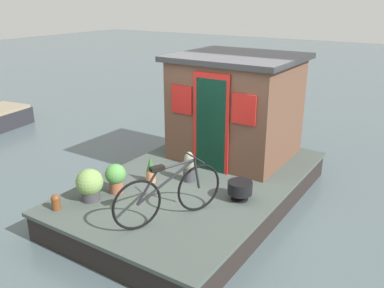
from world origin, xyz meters
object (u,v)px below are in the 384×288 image
object	(u,v)px
potted_plant_basil	(151,170)
potted_plant_mint	(189,167)
potted_plant_sage	(90,184)
mooring_bollard	(56,202)
houseboat_cabin	(236,106)
potted_plant_geranium	(116,177)
charcoal_grill	(240,188)
bicycle	(169,194)

from	to	relation	value
potted_plant_basil	potted_plant_mint	size ratio (longest dim) A/B	0.85
potted_plant_sage	mooring_bollard	bearing A→B (deg)	157.85
houseboat_cabin	potted_plant_geranium	world-z (taller)	houseboat_cabin
potted_plant_basil	charcoal_grill	distance (m)	1.60
potted_plant_geranium	potted_plant_basil	distance (m)	0.67
bicycle	charcoal_grill	bearing A→B (deg)	-27.74
potted_plant_geranium	mooring_bollard	xyz separation A→B (m)	(-0.92, 0.36, -0.15)
houseboat_cabin	bicycle	xyz separation A→B (m)	(-2.79, -0.41, -0.61)
potted_plant_sage	potted_plant_mint	distance (m)	1.70
bicycle	charcoal_grill	size ratio (longest dim) A/B	4.06
potted_plant_sage	charcoal_grill	xyz separation A→B (m)	(1.29, -1.96, -0.07)
potted_plant_sage	potted_plant_mint	size ratio (longest dim) A/B	0.96
potted_plant_basil	mooring_bollard	world-z (taller)	potted_plant_basil
potted_plant_geranium	potted_plant_basil	size ratio (longest dim) A/B	1.08
houseboat_cabin	potted_plant_sage	distance (m)	3.23
houseboat_cabin	potted_plant_basil	xyz separation A→B (m)	(-1.95, 0.60, -0.79)
charcoal_grill	bicycle	bearing A→B (deg)	152.26
potted_plant_geranium	mooring_bollard	bearing A→B (deg)	158.45
houseboat_cabin	mooring_bollard	size ratio (longest dim) A/B	9.30
potted_plant_mint	potted_plant_basil	bearing A→B (deg)	127.06
potted_plant_sage	houseboat_cabin	bearing A→B (deg)	-18.14
potted_plant_geranium	potted_plant_basil	bearing A→B (deg)	-19.29
houseboat_cabin	potted_plant_geranium	size ratio (longest dim) A/B	4.64
potted_plant_basil	charcoal_grill	world-z (taller)	potted_plant_basil
bicycle	potted_plant_geranium	bearing A→B (deg)	80.05
houseboat_cabin	charcoal_grill	world-z (taller)	houseboat_cabin
houseboat_cabin	charcoal_grill	xyz separation A→B (m)	(-1.70, -0.98, -0.81)
houseboat_cabin	potted_plant_mint	xyz separation A→B (m)	(-1.55, 0.07, -0.76)
mooring_bollard	bicycle	bearing A→B (deg)	-66.15
potted_plant_mint	charcoal_grill	distance (m)	1.07
potted_plant_basil	potted_plant_mint	distance (m)	0.66
potted_plant_sage	charcoal_grill	world-z (taller)	potted_plant_sage
potted_plant_mint	mooring_bollard	bearing A→B (deg)	150.29
charcoal_grill	houseboat_cabin	bearing A→B (deg)	29.97
bicycle	potted_plant_sage	size ratio (longest dim) A/B	3.07
houseboat_cabin	potted_plant_mint	distance (m)	1.73
potted_plant_geranium	potted_plant_sage	world-z (taller)	potted_plant_sage
bicycle	potted_plant_mint	world-z (taller)	bicycle
potted_plant_basil	potted_plant_mint	bearing A→B (deg)	-52.94
bicycle	potted_plant_mint	distance (m)	1.34
potted_plant_basil	potted_plant_mint	xyz separation A→B (m)	(0.40, -0.53, 0.03)
charcoal_grill	potted_plant_geranium	bearing A→B (deg)	115.78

